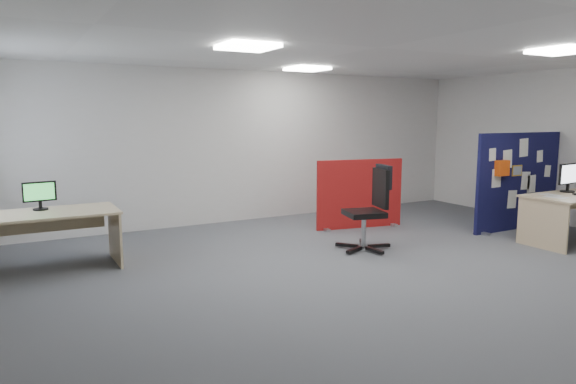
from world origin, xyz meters
name	(u,v)px	position (x,y,z in m)	size (l,w,h in m)	color
floor	(374,266)	(0.00, 0.00, 0.00)	(9.00, 9.00, 0.00)	#575A5F
ceiling	(379,48)	(0.00, 0.00, 2.70)	(9.00, 7.00, 0.02)	white
wall_back	(255,146)	(0.00, 3.50, 1.35)	(9.00, 0.02, 2.70)	silver
ceiling_lights	(367,57)	(0.33, 0.67, 2.67)	(4.10, 4.10, 0.04)	white
navy_divider	(518,181)	(3.46, 0.57, 0.81)	(1.97, 0.30, 1.62)	#100E36
monitor_main	(569,176)	(3.55, -0.25, 0.98)	(0.51, 0.21, 0.44)	black
red_divider	(360,195)	(1.21, 1.93, 0.57)	(1.54, 0.34, 1.17)	maroon
second_desk	(42,226)	(-3.68, 1.84, 0.56)	(1.76, 0.88, 0.73)	tan
monitor_second	(40,194)	(-3.67, 1.99, 0.93)	(0.39, 0.18, 0.36)	black
office_chair	(372,203)	(0.49, 0.68, 0.67)	(0.79, 0.76, 1.19)	black
desk_papers	(573,195)	(3.31, -0.49, 0.73)	(1.34, 0.67, 0.00)	white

